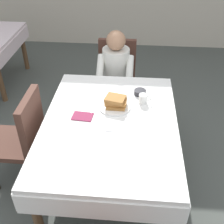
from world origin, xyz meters
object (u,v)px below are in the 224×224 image
object	(u,v)px
breakfast_stack	(116,102)
spoon_near_edge	(108,131)
chair_diner	(116,75)
fork_left_of_plate	(93,107)
dining_table_main	(110,130)
diner_person	(116,70)
cup_coffee	(143,99)
plate_breakfast	(115,106)
knife_right_of_plate	(136,109)
bowl_butter	(140,92)
chair_left_side	(23,135)

from	to	relation	value
breakfast_stack	spoon_near_edge	distance (m)	0.33
chair_diner	fork_left_of_plate	distance (m)	1.02
dining_table_main	fork_left_of_plate	distance (m)	0.26
chair_diner	diner_person	bearing A→B (deg)	90.00
cup_coffee	plate_breakfast	bearing A→B (deg)	-159.74
dining_table_main	cup_coffee	distance (m)	0.42
fork_left_of_plate	knife_right_of_plate	size ratio (longest dim) A/B	0.90
dining_table_main	cup_coffee	world-z (taller)	cup_coffee
dining_table_main	cup_coffee	xyz separation A→B (m)	(0.27, 0.29, 0.13)
breakfast_stack	knife_right_of_plate	bearing A→B (deg)	-5.85
plate_breakfast	fork_left_of_plate	bearing A→B (deg)	-173.99
chair_diner	fork_left_of_plate	world-z (taller)	chair_diner
dining_table_main	plate_breakfast	world-z (taller)	plate_breakfast
bowl_butter	knife_right_of_plate	distance (m)	0.25
chair_diner	plate_breakfast	world-z (taller)	chair_diner
plate_breakfast	bowl_butter	xyz separation A→B (m)	(0.22, 0.23, 0.01)
dining_table_main	knife_right_of_plate	distance (m)	0.30
diner_person	knife_right_of_plate	size ratio (longest dim) A/B	5.60
chair_left_side	chair_diner	bearing A→B (deg)	-32.37
bowl_butter	fork_left_of_plate	world-z (taller)	bowl_butter
chair_left_side	cup_coffee	world-z (taller)	chair_left_side
chair_left_side	knife_right_of_plate	world-z (taller)	chair_left_side
chair_left_side	bowl_butter	xyz separation A→B (m)	(1.01, 0.43, 0.23)
fork_left_of_plate	diner_person	bearing A→B (deg)	-10.62
fork_left_of_plate	bowl_butter	bearing A→B (deg)	-60.12
dining_table_main	diner_person	xyz separation A→B (m)	(-0.03, 1.01, 0.02)
breakfast_stack	knife_right_of_plate	distance (m)	0.19
plate_breakfast	fork_left_of_plate	xyz separation A→B (m)	(-0.19, -0.02, -0.01)
chair_diner	breakfast_stack	world-z (taller)	chair_diner
dining_table_main	spoon_near_edge	distance (m)	0.15
diner_person	chair_left_side	size ratio (longest dim) A/B	1.20
diner_person	breakfast_stack	world-z (taller)	diner_person
plate_breakfast	bowl_butter	distance (m)	0.32
knife_right_of_plate	cup_coffee	bearing A→B (deg)	-31.66
dining_table_main	knife_right_of_plate	bearing A→B (deg)	40.25
chair_left_side	fork_left_of_plate	size ratio (longest dim) A/B	5.17
breakfast_stack	dining_table_main	bearing A→B (deg)	-99.10
chair_left_side	plate_breakfast	world-z (taller)	chair_left_side
dining_table_main	bowl_butter	size ratio (longest dim) A/B	13.85
chair_left_side	cup_coffee	bearing A→B (deg)	-74.31
bowl_butter	plate_breakfast	bearing A→B (deg)	-133.90
dining_table_main	chair_diner	distance (m)	1.18
diner_person	cup_coffee	bearing A→B (deg)	112.62
plate_breakfast	breakfast_stack	distance (m)	0.05
dining_table_main	chair_diner	xyz separation A→B (m)	(-0.03, 1.17, -0.12)
chair_diner	bowl_butter	size ratio (longest dim) A/B	8.45
fork_left_of_plate	spoon_near_edge	xyz separation A→B (m)	(0.16, -0.30, 0.00)
knife_right_of_plate	spoon_near_edge	size ratio (longest dim) A/B	1.33
diner_person	cup_coffee	xyz separation A→B (m)	(0.30, -0.72, 0.11)
spoon_near_edge	breakfast_stack	bearing A→B (deg)	73.16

